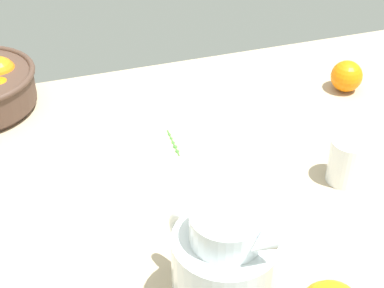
% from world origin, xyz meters
% --- Properties ---
extents(ground_plane, '(1.40, 0.86, 0.03)m').
position_xyz_m(ground_plane, '(0.00, 0.00, -0.01)').
color(ground_plane, tan).
extents(juice_pitcher, '(0.13, 0.17, 0.18)m').
position_xyz_m(juice_pitcher, '(-0.01, -0.25, 0.07)').
color(juice_pitcher, white).
rests_on(juice_pitcher, ground_plane).
extents(juice_glass, '(0.06, 0.06, 0.08)m').
position_xyz_m(juice_glass, '(0.28, -0.07, 0.03)').
color(juice_glass, white).
rests_on(juice_glass, ground_plane).
extents(loose_orange_0, '(0.07, 0.07, 0.07)m').
position_xyz_m(loose_orange_0, '(0.44, 0.20, 0.03)').
color(loose_orange_0, orange).
rests_on(loose_orange_0, ground_plane).
extents(herb_sprig_1, '(0.01, 0.08, 0.01)m').
position_xyz_m(herb_sprig_1, '(0.03, 0.12, 0.00)').
color(herb_sprig_1, '#438534').
rests_on(herb_sprig_1, ground_plane).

